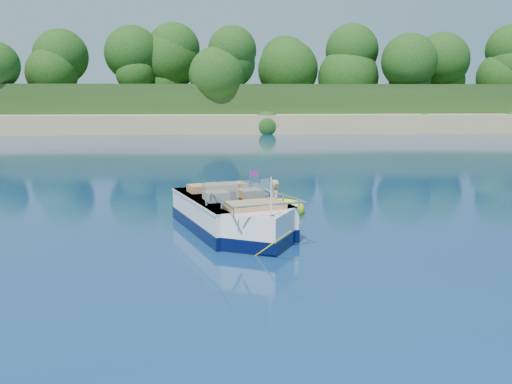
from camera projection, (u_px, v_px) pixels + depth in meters
ground at (299, 253)px, 11.54m from camera, size 160.00×160.00×0.00m
shoreline at (232, 111)px, 74.09m from camera, size 170.00×59.00×6.00m
treeline at (238, 67)px, 50.94m from camera, size 150.00×7.12×8.19m
motorboat at (235, 218)px, 13.25m from camera, size 2.97×5.15×1.79m
tow_tube at (278, 209)px, 15.51m from camera, size 1.86×1.86×0.39m
boy at (274, 212)px, 15.61m from camera, size 0.45×0.79×1.46m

